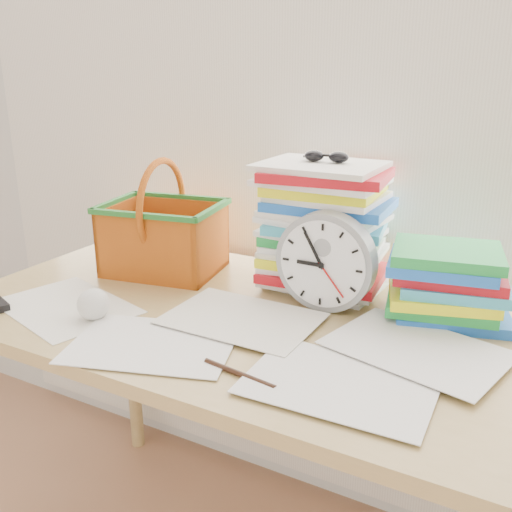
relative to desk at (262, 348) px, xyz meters
The scene contains 10 objects.
curtain 0.73m from the desk, 90.00° to the left, with size 2.40×0.01×2.50m, color white.
desk is the anchor object (origin of this frame).
paper_stack 0.33m from the desk, 80.61° to the left, with size 0.31×0.25×0.30m, color white, non-canonical shape.
clock 0.24m from the desk, 47.33° to the left, with size 0.22×0.22×0.04m, color gray.
sunglasses 0.47m from the desk, 82.58° to the left, with size 0.12×0.10×0.03m, color black, non-canonical shape.
book_stack 0.41m from the desk, 26.52° to the left, with size 0.27×0.21×0.16m, color white, non-canonical shape.
basket 0.45m from the desk, 158.94° to the left, with size 0.29×0.22×0.29m, color #C65D13, non-canonical shape.
crumpled_ball 0.38m from the desk, 150.36° to the right, with size 0.07×0.07×0.07m, color white.
pen 0.26m from the desk, 71.52° to the right, with size 0.01×0.01×0.15m, color black.
scattered_papers 0.08m from the desk, ahead, with size 1.26×0.42×0.02m, color white, non-canonical shape.
Camera 1 is at (0.52, 0.61, 1.26)m, focal length 40.00 mm.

